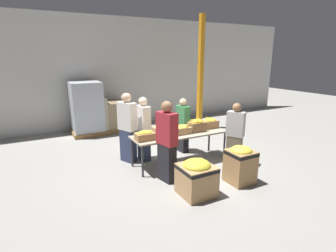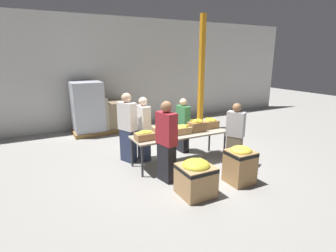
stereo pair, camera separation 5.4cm
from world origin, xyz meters
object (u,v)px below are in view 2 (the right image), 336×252
banana_box_4 (210,123)px  pallet_stack_1 (87,109)px  banana_box_0 (145,135)px  volunteer_2 (144,129)px  banana_box_2 (182,129)px  donation_bin_1 (240,163)px  support_pillar (201,74)px  volunteer_3 (128,128)px  volunteer_1 (166,142)px  pallet_stack_2 (114,116)px  banana_box_1 (162,130)px  sorting_table (180,135)px  pallet_stack_0 (93,116)px  volunteer_0 (235,135)px  donation_bin_0 (196,176)px  banana_box_3 (197,125)px  volunteer_4 (183,126)px

banana_box_4 → pallet_stack_1: (-2.47, 3.60, -0.02)m
banana_box_0 → volunteer_2: 0.73m
banana_box_2 → donation_bin_1: (0.56, -1.48, -0.45)m
support_pillar → volunteer_3: bearing=-151.9°
volunteer_1 → pallet_stack_2: 4.50m
banana_box_1 → support_pillar: 3.86m
sorting_table → pallet_stack_0: (-1.36, 3.67, -0.09)m
volunteer_2 → pallet_stack_1: 3.16m
banana_box_1 → pallet_stack_0: (-0.91, 3.60, -0.28)m
volunteer_0 → volunteer_1: size_ratio=0.89×
volunteer_0 → banana_box_0: bearing=43.5°
banana_box_4 → pallet_stack_0: (-2.32, 3.60, -0.28)m
volunteer_2 → donation_bin_0: (0.19, -2.12, -0.43)m
banana_box_1 → banana_box_3: size_ratio=1.05×
banana_box_4 → volunteer_3: size_ratio=0.23×
sorting_table → volunteer_3: 1.32m
volunteer_1 → pallet_stack_2: size_ratio=1.58×
volunteer_3 → pallet_stack_1: bearing=164.0°
pallet_stack_0 → pallet_stack_2: size_ratio=1.15×
volunteer_2 → volunteer_4: 1.19m
volunteer_1 → support_pillar: support_pillar is taller
volunteer_0 → support_pillar: (1.19, 3.23, 1.24)m
sorting_table → banana_box_0: (-0.97, -0.07, 0.16)m
donation_bin_1 → pallet_stack_0: pallet_stack_0 is taller
volunteer_0 → donation_bin_1: 1.03m
sorting_table → banana_box_4: 0.98m
volunteer_3 → donation_bin_0: 2.34m
banana_box_3 → volunteer_0: (0.66, -0.68, -0.16)m
volunteer_0 → volunteer_2: bearing=24.7°
banana_box_2 → volunteer_0: 1.30m
volunteer_2 → support_pillar: (3.03, 1.92, 1.19)m
volunteer_0 → volunteer_3: size_ratio=0.88×
volunteer_4 → pallet_stack_0: volunteer_4 is taller
volunteer_0 → volunteer_3: 2.64m
sorting_table → volunteer_1: bearing=-136.1°
volunteer_1 → donation_bin_0: size_ratio=2.41×
donation_bin_0 → pallet_stack_2: bearing=90.6°
sorting_table → support_pillar: (2.32, 2.53, 1.28)m
banana_box_1 → volunteer_2: volunteer_2 is taller
banana_box_0 → donation_bin_1: bearing=-42.7°
banana_box_1 → volunteer_0: bearing=-26.3°
banana_box_1 → banana_box_2: bearing=-12.2°
pallet_stack_0 → pallet_stack_1: pallet_stack_1 is taller
volunteer_3 → pallet_stack_2: (0.53, 3.07, -0.37)m
banana_box_1 → volunteer_3: (-0.66, 0.62, -0.03)m
donation_bin_1 → volunteer_0: bearing=55.9°
volunteer_4 → banana_box_1: bearing=-63.3°
banana_box_3 → volunteer_3: (-1.58, 0.73, -0.06)m
banana_box_4 → support_pillar: support_pillar is taller
sorting_table → pallet_stack_0: bearing=110.3°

